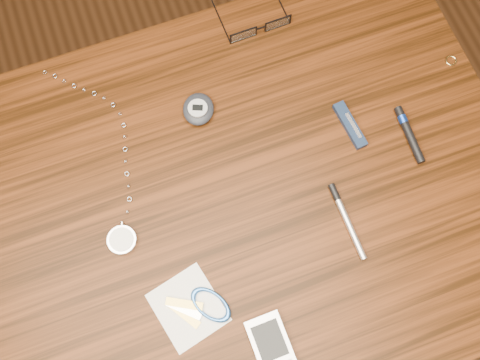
{
  "coord_description": "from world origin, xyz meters",
  "views": [
    {
      "loc": [
        -0.04,
        -0.21,
        1.57
      ],
      "look_at": [
        0.05,
        0.02,
        0.76
      ],
      "focal_mm": 40.0,
      "sensor_mm": 36.0,
      "label": 1
    }
  ],
  "objects_px": {
    "eyeglasses": "(259,26)",
    "silver_pen": "(345,215)",
    "pda_phone": "(273,349)",
    "notepad_keys": "(200,306)",
    "desk": "(219,220)",
    "pocket_watch": "(121,231)",
    "pedometer": "(198,109)",
    "pocket_knife": "(350,125)"
  },
  "relations": [
    {
      "from": "notepad_keys",
      "to": "pocket_knife",
      "type": "xyz_separation_m",
      "value": [
        0.33,
        0.19,
        0.0
      ]
    },
    {
      "from": "pda_phone",
      "to": "pedometer",
      "type": "distance_m",
      "value": 0.4
    },
    {
      "from": "desk",
      "to": "pedometer",
      "type": "relative_size",
      "value": 13.36
    },
    {
      "from": "notepad_keys",
      "to": "pocket_knife",
      "type": "bearing_deg",
      "value": 30.15
    },
    {
      "from": "silver_pen",
      "to": "pocket_knife",
      "type": "bearing_deg",
      "value": 63.2
    },
    {
      "from": "desk",
      "to": "silver_pen",
      "type": "bearing_deg",
      "value": -24.97
    },
    {
      "from": "pda_phone",
      "to": "silver_pen",
      "type": "distance_m",
      "value": 0.23
    },
    {
      "from": "desk",
      "to": "pocket_watch",
      "type": "height_order",
      "value": "pocket_watch"
    },
    {
      "from": "desk",
      "to": "notepad_keys",
      "type": "bearing_deg",
      "value": -118.18
    },
    {
      "from": "desk",
      "to": "notepad_keys",
      "type": "height_order",
      "value": "notepad_keys"
    },
    {
      "from": "pocket_watch",
      "to": "pda_phone",
      "type": "relative_size",
      "value": 3.53
    },
    {
      "from": "pedometer",
      "to": "eyeglasses",
      "type": "bearing_deg",
      "value": 36.71
    },
    {
      "from": "pda_phone",
      "to": "notepad_keys",
      "type": "xyz_separation_m",
      "value": [
        -0.08,
        0.09,
        -0.0
      ]
    },
    {
      "from": "pocket_watch",
      "to": "notepad_keys",
      "type": "relative_size",
      "value": 2.74
    },
    {
      "from": "eyeglasses",
      "to": "pocket_watch",
      "type": "bearing_deg",
      "value": -141.32
    },
    {
      "from": "eyeglasses",
      "to": "notepad_keys",
      "type": "xyz_separation_m",
      "value": [
        -0.25,
        -0.42,
        -0.01
      ]
    },
    {
      "from": "eyeglasses",
      "to": "pocket_knife",
      "type": "distance_m",
      "value": 0.24
    },
    {
      "from": "pocket_knife",
      "to": "eyeglasses",
      "type": "bearing_deg",
      "value": 108.61
    },
    {
      "from": "eyeglasses",
      "to": "notepad_keys",
      "type": "relative_size",
      "value": 0.94
    },
    {
      "from": "eyeglasses",
      "to": "pda_phone",
      "type": "bearing_deg",
      "value": -108.74
    },
    {
      "from": "eyeglasses",
      "to": "pda_phone",
      "type": "height_order",
      "value": "eyeglasses"
    },
    {
      "from": "eyeglasses",
      "to": "pda_phone",
      "type": "xyz_separation_m",
      "value": [
        -0.17,
        -0.51,
        -0.0
      ]
    },
    {
      "from": "desk",
      "to": "pedometer",
      "type": "distance_m",
      "value": 0.2
    },
    {
      "from": "pocket_watch",
      "to": "silver_pen",
      "type": "relative_size",
      "value": 2.76
    },
    {
      "from": "desk",
      "to": "silver_pen",
      "type": "xyz_separation_m",
      "value": [
        0.18,
        -0.09,
        0.11
      ]
    },
    {
      "from": "desk",
      "to": "pocket_knife",
      "type": "height_order",
      "value": "pocket_knife"
    },
    {
      "from": "pedometer",
      "to": "notepad_keys",
      "type": "xyz_separation_m",
      "value": [
        -0.1,
        -0.3,
        -0.01
      ]
    },
    {
      "from": "notepad_keys",
      "to": "pocket_knife",
      "type": "relative_size",
      "value": 1.47
    },
    {
      "from": "eyeglasses",
      "to": "notepad_keys",
      "type": "distance_m",
      "value": 0.49
    },
    {
      "from": "silver_pen",
      "to": "desk",
      "type": "bearing_deg",
      "value": 155.03
    },
    {
      "from": "pedometer",
      "to": "desk",
      "type": "bearing_deg",
      "value": -99.4
    },
    {
      "from": "eyeglasses",
      "to": "pedometer",
      "type": "height_order",
      "value": "same"
    },
    {
      "from": "desk",
      "to": "eyeglasses",
      "type": "relative_size",
      "value": 8.29
    },
    {
      "from": "eyeglasses",
      "to": "pocket_watch",
      "type": "xyz_separation_m",
      "value": [
        -0.33,
        -0.27,
        -0.01
      ]
    },
    {
      "from": "notepad_keys",
      "to": "silver_pen",
      "type": "height_order",
      "value": "silver_pen"
    },
    {
      "from": "pedometer",
      "to": "notepad_keys",
      "type": "bearing_deg",
      "value": -108.55
    },
    {
      "from": "eyeglasses",
      "to": "pocket_watch",
      "type": "distance_m",
      "value": 0.43
    },
    {
      "from": "eyeglasses",
      "to": "silver_pen",
      "type": "relative_size",
      "value": 0.94
    },
    {
      "from": "notepad_keys",
      "to": "silver_pen",
      "type": "relative_size",
      "value": 1.01
    },
    {
      "from": "eyeglasses",
      "to": "notepad_keys",
      "type": "height_order",
      "value": "eyeglasses"
    },
    {
      "from": "pda_phone",
      "to": "silver_pen",
      "type": "height_order",
      "value": "pda_phone"
    },
    {
      "from": "pda_phone",
      "to": "notepad_keys",
      "type": "bearing_deg",
      "value": 130.16
    }
  ]
}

